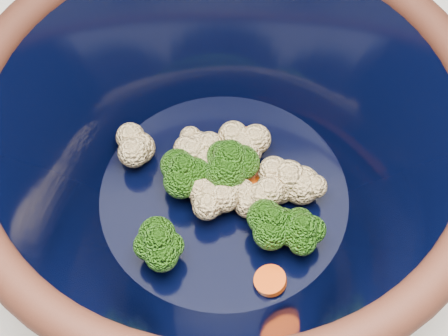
# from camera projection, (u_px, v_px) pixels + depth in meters

# --- Properties ---
(mixing_bowl) EXTENTS (0.46, 0.46, 0.16)m
(mixing_bowl) POSITION_uv_depth(u_px,v_px,m) (224.00, 157.00, 0.47)
(mixing_bowl) COLOR black
(mixing_bowl) RESTS_ON counter
(vegetable_pile) EXTENTS (0.16, 0.16, 0.05)m
(vegetable_pile) POSITION_uv_depth(u_px,v_px,m) (229.00, 183.00, 0.50)
(vegetable_pile) COLOR #608442
(vegetable_pile) RESTS_ON mixing_bowl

